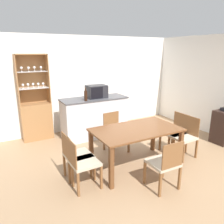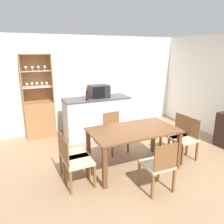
% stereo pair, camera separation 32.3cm
% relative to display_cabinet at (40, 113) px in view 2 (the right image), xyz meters
% --- Properties ---
extents(ground_plane, '(18.00, 18.00, 0.00)m').
position_rel_display_cabinet_xyz_m(ground_plane, '(1.58, -2.43, -0.62)').
color(ground_plane, '#A37F5B').
extents(wall_back, '(6.80, 0.06, 2.55)m').
position_rel_display_cabinet_xyz_m(wall_back, '(1.58, 0.20, 0.66)').
color(wall_back, white).
rests_on(wall_back, ground_plane).
extents(kitchen_counter, '(1.67, 0.65, 1.01)m').
position_rel_display_cabinet_xyz_m(kitchen_counter, '(1.35, -0.54, -0.11)').
color(kitchen_counter, silver).
rests_on(kitchen_counter, ground_plane).
extents(display_cabinet, '(0.72, 0.36, 2.09)m').
position_rel_display_cabinet_xyz_m(display_cabinet, '(0.00, 0.00, 0.00)').
color(display_cabinet, '#A37042').
rests_on(display_cabinet, ground_plane).
extents(dining_table, '(1.61, 0.92, 0.77)m').
position_rel_display_cabinet_xyz_m(dining_table, '(1.38, -2.35, 0.04)').
color(dining_table, brown).
rests_on(dining_table, ground_plane).
extents(dining_chair_head_far, '(0.46, 0.46, 0.85)m').
position_rel_display_cabinet_xyz_m(dining_chair_head_far, '(1.38, -1.56, -0.18)').
color(dining_chair_head_far, '#C1B299').
rests_on(dining_chair_head_far, ground_plane).
extents(dining_chair_side_left_near, '(0.44, 0.44, 0.85)m').
position_rel_display_cabinet_xyz_m(dining_chair_side_left_near, '(0.25, -2.49, -0.18)').
color(dining_chair_side_left_near, '#C1B299').
rests_on(dining_chair_side_left_near, ground_plane).
extents(dining_chair_side_right_far, '(0.46, 0.46, 0.85)m').
position_rel_display_cabinet_xyz_m(dining_chair_side_right_far, '(2.52, -2.21, -0.18)').
color(dining_chair_side_right_far, '#C1B299').
rests_on(dining_chair_side_right_far, ground_plane).
extents(dining_chair_side_left_far, '(0.45, 0.45, 0.85)m').
position_rel_display_cabinet_xyz_m(dining_chair_side_left_far, '(0.25, -2.21, -0.18)').
color(dining_chair_side_left_far, '#C1B299').
rests_on(dining_chair_side_left_far, ground_plane).
extents(dining_chair_side_right_near, '(0.45, 0.45, 0.85)m').
position_rel_display_cabinet_xyz_m(dining_chair_side_right_near, '(2.52, -2.49, -0.18)').
color(dining_chair_side_right_near, '#C1B299').
rests_on(dining_chair_side_right_near, ground_plane).
extents(dining_chair_head_near, '(0.44, 0.44, 0.85)m').
position_rel_display_cabinet_xyz_m(dining_chair_head_near, '(1.38, -3.14, -0.18)').
color(dining_chair_head_near, '#C1B299').
rests_on(dining_chair_head_near, ground_plane).
extents(microwave, '(0.49, 0.36, 0.32)m').
position_rel_display_cabinet_xyz_m(microwave, '(1.41, -0.54, 0.55)').
color(microwave, '#232328').
rests_on(microwave, kitchen_counter).
extents(wine_bottle, '(0.08, 0.08, 0.32)m').
position_rel_display_cabinet_xyz_m(wine_bottle, '(1.04, -0.75, 0.52)').
color(wine_bottle, black).
rests_on(wine_bottle, kitchen_counter).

